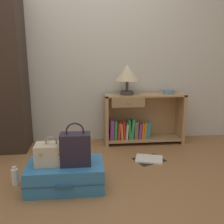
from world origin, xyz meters
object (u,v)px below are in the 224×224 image
(handbag, at_px, (76,149))
(bottle, at_px, (15,176))
(table_lamp, at_px, (127,74))
(train_case, at_px, (52,154))
(bowl, at_px, (168,92))
(open_book_on_floor, at_px, (149,159))
(suitcase_large, at_px, (66,175))
(bookshelf, at_px, (140,120))

(handbag, xyz_separation_m, bottle, (-0.57, 0.11, -0.29))
(table_lamp, distance_m, train_case, 1.50)
(train_case, bearing_deg, handbag, -9.93)
(table_lamp, xyz_separation_m, train_case, (-0.84, -1.08, -0.61))
(bowl, bearing_deg, open_book_on_floor, -122.96)
(bowl, height_order, suitcase_large, bowl)
(bookshelf, relative_size, handbag, 2.77)
(suitcase_large, relative_size, bottle, 3.83)
(bookshelf, xyz_separation_m, train_case, (-1.03, -1.11, 0.00))
(train_case, bearing_deg, bowl, 38.06)
(table_lamp, height_order, bottle, table_lamp)
(open_book_on_floor, bearing_deg, table_lamp, 106.38)
(bookshelf, relative_size, suitcase_large, 1.55)
(bowl, bearing_deg, suitcase_large, -139.40)
(bowl, height_order, handbag, bowl)
(train_case, xyz_separation_m, handbag, (0.21, -0.04, 0.05))
(table_lamp, xyz_separation_m, open_book_on_floor, (0.17, -0.58, -0.92))
(open_book_on_floor, bearing_deg, bowl, 57.04)
(table_lamp, relative_size, open_book_on_floor, 1.00)
(suitcase_large, xyz_separation_m, bottle, (-0.47, 0.08, -0.03))
(bookshelf, xyz_separation_m, bottle, (-1.38, -1.03, -0.24))
(suitcase_large, xyz_separation_m, open_book_on_floor, (0.90, 0.50, -0.11))
(table_lamp, distance_m, open_book_on_floor, 1.11)
(bookshelf, bearing_deg, train_case, -132.83)
(train_case, bearing_deg, table_lamp, 51.90)
(bookshelf, xyz_separation_m, table_lamp, (-0.18, -0.03, 0.62))
(bowl, xyz_separation_m, bottle, (-1.76, -1.03, -0.61))
(bottle, bearing_deg, open_book_on_floor, 17.02)
(bookshelf, relative_size, bowl, 6.76)
(bowl, relative_size, handbag, 0.41)
(suitcase_large, bearing_deg, handbag, -16.74)
(suitcase_large, height_order, bottle, suitcase_large)
(open_book_on_floor, bearing_deg, bottle, -162.98)
(train_case, bearing_deg, suitcase_large, -3.80)
(bowl, relative_size, train_case, 0.55)
(handbag, relative_size, bottle, 2.15)
(table_lamp, bearing_deg, handbag, -119.64)
(table_lamp, height_order, suitcase_large, table_lamp)
(bowl, relative_size, open_book_on_floor, 0.40)
(table_lamp, xyz_separation_m, handbag, (-0.63, -1.11, -0.56))
(handbag, bearing_deg, bowl, 43.58)
(bookshelf, distance_m, table_lamp, 0.64)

